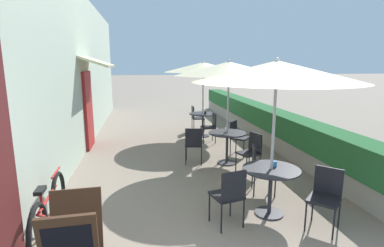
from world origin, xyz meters
name	(u,v)px	position (x,y,z in m)	size (l,w,h in m)	color
cafe_facade_wall	(84,71)	(-2.54, 6.53, 2.09)	(0.98, 13.33, 4.20)	#B2C1AD
planter_hedge	(257,119)	(2.75, 6.56, 0.54)	(0.60, 12.33, 1.01)	gray
patio_table_near	(271,179)	(0.97, 1.54, 0.57)	(0.87, 0.87, 0.74)	#28282D
patio_umbrella_near	(277,72)	(0.97, 1.54, 2.19)	(2.43, 2.43, 2.39)	#B7B7BC
cafe_chair_near_left	(229,193)	(0.24, 1.27, 0.52)	(0.49, 0.49, 0.87)	black
cafe_chair_near_right	(326,194)	(1.57, 1.04, 0.52)	(0.57, 0.57, 0.87)	black
cafe_chair_near_back	(260,166)	(1.11, 2.31, 0.52)	(0.49, 0.49, 0.87)	black
coffee_cup_near	(275,164)	(1.05, 1.61, 0.79)	(0.07, 0.07, 0.09)	teal
patio_table_mid	(227,140)	(0.99, 3.99, 0.57)	(0.87, 0.87, 0.74)	#28282D
patio_umbrella_mid	(229,69)	(0.99, 3.99, 2.19)	(2.43, 2.43, 2.39)	#B7B7BC
cafe_chair_mid_left	(251,150)	(1.32, 3.28, 0.52)	(0.51, 0.51, 0.87)	black
cafe_chair_mid_right	(237,135)	(1.44, 4.62, 0.52)	(0.56, 0.56, 0.87)	black
cafe_chair_mid_back	(194,143)	(0.22, 4.06, 0.52)	(0.47, 0.47, 0.87)	black
coffee_cup_mid	(226,130)	(0.99, 4.07, 0.79)	(0.07, 0.07, 0.09)	white
patio_table_far	(203,119)	(0.97, 6.71, 0.57)	(0.87, 0.87, 0.74)	#28282D
patio_umbrella_far	(203,67)	(0.97, 6.71, 2.19)	(2.43, 2.43, 2.39)	#B7B7BC
cafe_chair_far_left	(196,116)	(0.89, 7.49, 0.52)	(0.40, 0.40, 0.87)	black
cafe_chair_far_right	(211,125)	(1.05, 5.94, 0.52)	(0.40, 0.40, 0.87)	black
coffee_cup_far	(205,113)	(1.02, 6.57, 0.79)	(0.07, 0.07, 0.09)	#232328
bicycle_leaning	(49,211)	(-2.20, 1.46, 0.37)	(0.12, 1.76, 0.80)	black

